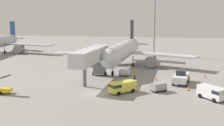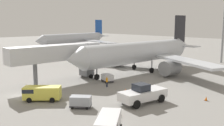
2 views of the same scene
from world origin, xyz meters
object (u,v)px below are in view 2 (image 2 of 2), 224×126
object	(u,v)px
baggage_cart_rear_right	(107,78)
service_van_far_left	(108,125)
service_van_outer_right	(41,92)
jet_bridge	(62,54)
pushback_tug	(143,94)
safety_cone_alpha	(126,91)
safety_cone_charlie	(206,98)
ground_crew_worker_foreground	(107,81)
baggage_cart_mid_left	(81,101)
airplane_at_gate	(142,53)
airplane_background	(76,39)
safety_cone_bravo	(119,112)

from	to	relation	value
baggage_cart_rear_right	service_van_far_left	bearing A→B (deg)	-41.83
service_van_outer_right	service_van_far_left	world-z (taller)	service_van_far_left
jet_bridge	pushback_tug	size ratio (longest dim) A/B	2.47
safety_cone_alpha	safety_cone_charlie	distance (m)	11.47
ground_crew_worker_foreground	safety_cone_alpha	distance (m)	4.56
service_van_far_left	safety_cone_charlie	bearing A→B (deg)	86.95
jet_bridge	safety_cone_charlie	xyz separation A→B (m)	(22.97, 8.39, -4.71)
jet_bridge	ground_crew_worker_foreground	size ratio (longest dim) A/B	9.47
baggage_cart_rear_right	ground_crew_worker_foreground	xyz separation A→B (m)	(2.58, -2.44, 0.18)
service_van_far_left	baggage_cart_mid_left	size ratio (longest dim) A/B	1.67
ground_crew_worker_foreground	service_van_outer_right	bearing A→B (deg)	-93.72
airplane_at_gate	airplane_background	bearing A→B (deg)	160.65
airplane_at_gate	safety_cone_alpha	distance (m)	17.91
safety_cone_bravo	baggage_cart_rear_right	bearing A→B (deg)	142.52
safety_cone_charlie	service_van_outer_right	bearing A→B (deg)	-133.19
baggage_cart_rear_right	airplane_background	world-z (taller)	airplane_background
safety_cone_alpha	baggage_cart_mid_left	bearing A→B (deg)	-84.57
airplane_at_gate	service_van_far_left	world-z (taller)	airplane_at_gate
pushback_tug	safety_cone_charlie	bearing A→B (deg)	53.48
service_van_outer_right	service_van_far_left	distance (m)	14.53
airplane_at_gate	baggage_cart_mid_left	world-z (taller)	airplane_at_gate
service_van_outer_right	safety_cone_alpha	bearing A→B (deg)	64.78
ground_crew_worker_foreground	safety_cone_charlie	world-z (taller)	ground_crew_worker_foreground
jet_bridge	airplane_background	bearing A→B (deg)	142.68
jet_bridge	service_van_outer_right	distance (m)	11.69
safety_cone_bravo	airplane_background	xyz separation A→B (m)	(-65.06, 39.54, 3.60)
airplane_background	service_van_outer_right	bearing A→B (deg)	-38.84
airplane_at_gate	safety_cone_bravo	bearing A→B (deg)	-55.13
baggage_cart_rear_right	safety_cone_charlie	distance (m)	17.47
airplane_at_gate	ground_crew_worker_foreground	distance (m)	15.65
service_van_outer_right	safety_cone_bravo	bearing A→B (deg)	18.73
airplane_at_gate	ground_crew_worker_foreground	xyz separation A→B (m)	(4.91, -14.52, -3.18)
jet_bridge	service_van_far_left	xyz separation A→B (m)	(22.05, -8.85, -3.84)
service_van_far_left	baggage_cart_mid_left	xyz separation A→B (m)	(-8.41, 2.99, -0.33)
pushback_tug	airplane_at_gate	bearing A→B (deg)	130.77
baggage_cart_mid_left	safety_cone_bravo	world-z (taller)	baggage_cart_mid_left
baggage_cart_rear_right	ground_crew_worker_foreground	world-z (taller)	ground_crew_worker_foreground
service_van_far_left	baggage_cart_rear_right	xyz separation A→B (m)	(-16.35, 14.64, -0.39)
jet_bridge	baggage_cart_mid_left	size ratio (longest dim) A/B	5.97
pushback_tug	safety_cone_charlie	world-z (taller)	pushback_tug
pushback_tug	service_van_far_left	world-z (taller)	pushback_tug
airplane_at_gate	safety_cone_alpha	size ratio (longest dim) A/B	55.78
service_van_far_left	safety_cone_charlie	world-z (taller)	service_van_far_left
airplane_at_gate	safety_cone_bravo	world-z (taller)	airplane_at_gate
baggage_cart_mid_left	safety_cone_bravo	bearing A→B (deg)	17.66
pushback_tug	safety_cone_bravo	distance (m)	5.66
service_van_outer_right	baggage_cart_mid_left	xyz separation A→B (m)	(6.10, 2.18, -0.30)
baggage_cart_mid_left	airplane_background	xyz separation A→B (m)	(-59.94, 41.17, 3.14)
safety_cone_bravo	service_van_outer_right	bearing A→B (deg)	-161.27
service_van_outer_right	baggage_cart_mid_left	bearing A→B (deg)	19.62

